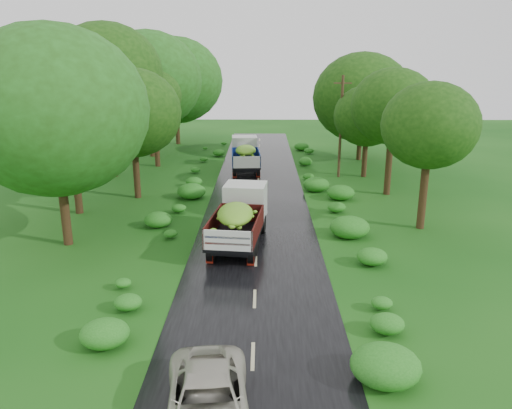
{
  "coord_description": "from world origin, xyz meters",
  "views": [
    {
      "loc": [
        0.27,
        -18.06,
        9.3
      ],
      "look_at": [
        -0.04,
        7.61,
        1.7
      ],
      "focal_mm": 35.0,
      "sensor_mm": 36.0,
      "label": 1
    }
  ],
  "objects_px": {
    "truck_near": "(240,215)",
    "utility_pole": "(341,126)",
    "car": "(208,403)",
    "truck_far": "(245,153)"
  },
  "relations": [
    {
      "from": "truck_far",
      "to": "car",
      "type": "distance_m",
      "value": 30.85
    },
    {
      "from": "truck_near",
      "to": "utility_pole",
      "type": "distance_m",
      "value": 16.95
    },
    {
      "from": "truck_near",
      "to": "utility_pole",
      "type": "relative_size",
      "value": 0.83
    },
    {
      "from": "car",
      "to": "utility_pole",
      "type": "bearing_deg",
      "value": 68.91
    },
    {
      "from": "truck_far",
      "to": "car",
      "type": "height_order",
      "value": "truck_far"
    },
    {
      "from": "truck_near",
      "to": "utility_pole",
      "type": "xyz_separation_m",
      "value": [
        7.32,
        15.07,
        2.59
      ]
    },
    {
      "from": "car",
      "to": "utility_pole",
      "type": "height_order",
      "value": "utility_pole"
    },
    {
      "from": "truck_near",
      "to": "utility_pole",
      "type": "bearing_deg",
      "value": 70.85
    },
    {
      "from": "car",
      "to": "truck_far",
      "type": "bearing_deg",
      "value": 83.89
    },
    {
      "from": "car",
      "to": "truck_near",
      "type": "bearing_deg",
      "value": 82.7
    }
  ]
}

